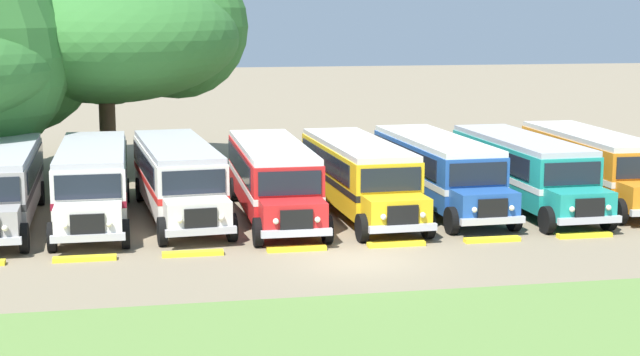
{
  "coord_description": "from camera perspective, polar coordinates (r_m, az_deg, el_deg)",
  "views": [
    {
      "loc": [
        -6.88,
        -29.2,
        7.86
      ],
      "look_at": [
        0.0,
        6.46,
        1.6
      ],
      "focal_mm": 54.12,
      "sensor_mm": 36.0,
      "label": 1
    }
  ],
  "objects": [
    {
      "name": "ground_plane",
      "position": [
        31.01,
        2.27,
        -4.91
      ],
      "size": [
        220.0,
        220.0,
        0.0
      ],
      "primitive_type": "plane",
      "color": "#84755B"
    },
    {
      "name": "parked_bus_slot_4",
      "position": [
        38.13,
        2.3,
        0.29
      ],
      "size": [
        3.01,
        10.88,
        2.82
      ],
      "rotation": [
        0.0,
        0.0,
        -1.54
      ],
      "color": "yellow",
      "rests_on": "ground_plane"
    },
    {
      "name": "parked_bus_slot_1",
      "position": [
        37.75,
        -13.29,
        -0.06
      ],
      "size": [
        2.72,
        10.85,
        2.82
      ],
      "rotation": [
        0.0,
        0.0,
        -1.57
      ],
      "color": "silver",
      "rests_on": "ground_plane"
    },
    {
      "name": "parked_bus_slot_0",
      "position": [
        38.04,
        -18.4,
        -0.23
      ],
      "size": [
        2.91,
        10.87,
        2.82
      ],
      "rotation": [
        0.0,
        0.0,
        -1.55
      ],
      "color": "#9E9993",
      "rests_on": "ground_plane"
    },
    {
      "name": "foreground_grass_strip",
      "position": [
        23.26,
        7.07,
        -10.04
      ],
      "size": [
        80.0,
        9.63,
        0.01
      ],
      "primitive_type": "cube",
      "color": "olive",
      "rests_on": "ground_plane"
    },
    {
      "name": "curb_wheelstop_4",
      "position": [
        32.97,
        4.53,
        -3.91
      ],
      "size": [
        2.0,
        0.36,
        0.15
      ],
      "primitive_type": "cube",
      "color": "yellow",
      "rests_on": "ground_plane"
    },
    {
      "name": "curb_wheelstop_5",
      "position": [
        34.03,
        10.14,
        -3.6
      ],
      "size": [
        2.0,
        0.36,
        0.15
      ],
      "primitive_type": "cube",
      "color": "yellow",
      "rests_on": "ground_plane"
    },
    {
      "name": "curb_wheelstop_1",
      "position": [
        31.88,
        -13.74,
        -4.64
      ],
      "size": [
        2.0,
        0.36,
        0.15
      ],
      "primitive_type": "cube",
      "color": "yellow",
      "rests_on": "ground_plane"
    },
    {
      "name": "curb_wheelstop_3",
      "position": [
        32.25,
        -1.39,
        -4.2
      ],
      "size": [
        2.0,
        0.36,
        0.15
      ],
      "primitive_type": "cube",
      "color": "yellow",
      "rests_on": "ground_plane"
    },
    {
      "name": "curb_wheelstop_6",
      "position": [
        35.4,
        15.36,
        -3.28
      ],
      "size": [
        2.0,
        0.36,
        0.15
      ],
      "primitive_type": "cube",
      "color": "yellow",
      "rests_on": "ground_plane"
    },
    {
      "name": "parked_bus_slot_2",
      "position": [
        37.96,
        -8.4,
        0.15
      ],
      "size": [
        3.46,
        10.96,
        2.82
      ],
      "rotation": [
        0.0,
        0.0,
        -1.49
      ],
      "color": "silver",
      "rests_on": "ground_plane"
    },
    {
      "name": "parked_bus_slot_5",
      "position": [
        39.55,
        6.95,
        0.57
      ],
      "size": [
        3.02,
        10.88,
        2.82
      ],
      "rotation": [
        0.0,
        0.0,
        -1.53
      ],
      "color": "#23519E",
      "rests_on": "ground_plane"
    },
    {
      "name": "curb_wheelstop_2",
      "position": [
        31.88,
        -7.53,
        -4.44
      ],
      "size": [
        2.0,
        0.36,
        0.15
      ],
      "primitive_type": "cube",
      "color": "yellow",
      "rests_on": "ground_plane"
    },
    {
      "name": "parked_bus_slot_6",
      "position": [
        40.23,
        11.9,
        0.59
      ],
      "size": [
        2.89,
        10.87,
        2.82
      ],
      "rotation": [
        0.0,
        0.0,
        -1.55
      ],
      "color": "teal",
      "rests_on": "ground_plane"
    },
    {
      "name": "parked_bus_slot_3",
      "position": [
        37.48,
        -2.81,
        0.12
      ],
      "size": [
        2.72,
        10.85,
        2.82
      ],
      "rotation": [
        0.0,
        0.0,
        -1.58
      ],
      "color": "red",
      "rests_on": "ground_plane"
    },
    {
      "name": "parked_bus_slot_7",
      "position": [
        42.42,
        15.81,
        0.89
      ],
      "size": [
        2.85,
        10.86,
        2.82
      ],
      "rotation": [
        0.0,
        0.0,
        -1.59
      ],
      "color": "orange",
      "rests_on": "ground_plane"
    },
    {
      "name": "broad_shade_tree",
      "position": [
        48.93,
        -12.89,
        7.95
      ],
      "size": [
        15.19,
        13.78,
        10.8
      ],
      "color": "brown",
      "rests_on": "ground_plane"
    }
  ]
}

